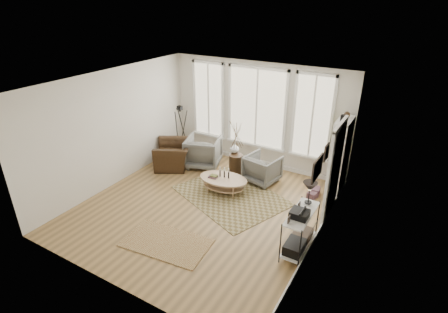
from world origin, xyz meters
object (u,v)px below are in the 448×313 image
Objects in this scene: bookcase at (339,157)px; armchair_right at (262,169)px; accent_chair at (173,154)px; low_shelf at (300,227)px; side_table at (236,148)px; coffee_table at (223,181)px; armchair_left at (203,152)px.

armchair_right is at bearing -166.82° from bookcase.
armchair_right is 2.59m from accent_chair.
side_table is at bearing 139.85° from low_shelf.
armchair_right reaches higher than coffee_table.
side_table reaches higher than accent_chair.
bookcase is 1.87× the size of accent_chair.
coffee_table is (-2.40, -1.40, -0.66)m from bookcase.
bookcase is 1.60× the size of coffee_table.
bookcase is at bearing 88.72° from low_shelf.
coffee_table is at bearing -79.15° from side_table.
coffee_table is at bearing 154.35° from low_shelf.
bookcase reaches higher than low_shelf.
armchair_left is 0.85× the size of accent_chair.
side_table is at bearing 75.88° from accent_chair.
armchair_right is 0.51× the size of side_table.
coffee_table is 1.13m from side_table.
low_shelf is 3.32m from side_table.
low_shelf reaches higher than armchair_right.
side_table is at bearing -171.59° from bookcase.
armchair_right is at bearing 58.09° from coffee_table.
armchair_right reaches higher than accent_chair.
armchair_right is at bearing 70.41° from accent_chair.
coffee_table is at bearing 123.04° from armchair_left.
low_shelf is at bearing 131.23° from armchair_left.
coffee_table is at bearing 68.93° from armchair_right.
low_shelf is at bearing 140.31° from armchair_right.
bookcase is at bearing 8.41° from side_table.
low_shelf is 1.62× the size of armchair_right.
armchair_left is at bearing 149.40° from low_shelf.
armchair_right is (-1.79, -0.42, -0.59)m from bookcase.
side_table reaches higher than low_shelf.
bookcase is at bearing 168.32° from armchair_left.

